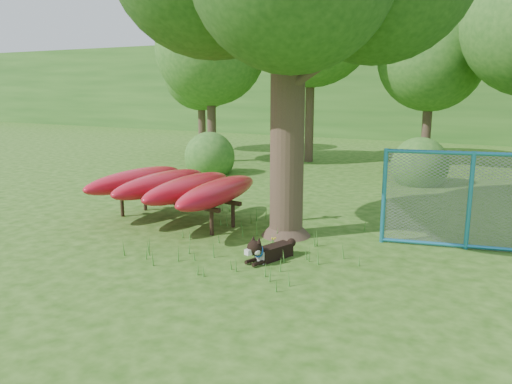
% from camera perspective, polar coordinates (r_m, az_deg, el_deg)
% --- Properties ---
extents(ground, '(80.00, 80.00, 0.00)m').
position_cam_1_polar(ground, '(9.27, -4.59, -7.30)').
color(ground, '#234C0F').
rests_on(ground, ground).
extents(wooden_post, '(0.36, 0.13, 1.33)m').
position_cam_1_polar(wooden_post, '(11.38, 2.56, 0.01)').
color(wooden_post, '#716654').
rests_on(wooden_post, ground).
extents(kayak_rack, '(3.44, 3.51, 1.10)m').
position_cam_1_polar(kayak_rack, '(11.51, -9.30, 0.72)').
color(kayak_rack, black).
rests_on(kayak_rack, ground).
extents(husky_dog, '(0.58, 1.10, 0.52)m').
position_cam_1_polar(husky_dog, '(8.94, 1.34, -6.76)').
color(husky_dog, black).
rests_on(husky_dog, ground).
extents(fence_section, '(3.17, 0.74, 3.14)m').
position_cam_1_polar(fence_section, '(10.21, 23.24, -0.94)').
color(fence_section, teal).
rests_on(fence_section, ground).
extents(wildflower_clump, '(0.10, 0.09, 0.22)m').
position_cam_1_polar(wildflower_clump, '(9.63, 1.99, -5.43)').
color(wildflower_clump, '#43832A').
rests_on(wildflower_clump, ground).
extents(bg_tree_a, '(4.40, 4.40, 6.70)m').
position_cam_1_polar(bg_tree_a, '(20.74, -5.24, 15.81)').
color(bg_tree_a, '#3C2C21').
rests_on(bg_tree_a, ground).
extents(bg_tree_b, '(5.20, 5.20, 8.22)m').
position_cam_1_polar(bg_tree_b, '(21.02, 6.37, 18.82)').
color(bg_tree_b, '#3C2C21').
rests_on(bg_tree_b, ground).
extents(bg_tree_c, '(4.00, 4.00, 6.12)m').
position_cam_1_polar(bg_tree_c, '(20.66, 19.40, 14.18)').
color(bg_tree_c, '#3C2C21').
rests_on(bg_tree_c, ground).
extents(bg_tree_f, '(3.60, 3.60, 5.55)m').
position_cam_1_polar(bg_tree_f, '(24.58, -6.33, 13.40)').
color(bg_tree_f, '#3C2C21').
rests_on(bg_tree_f, ground).
extents(shrub_left, '(1.80, 1.80, 1.80)m').
position_cam_1_polar(shrub_left, '(18.03, -5.29, 2.11)').
color(shrub_left, '#2C601F').
rests_on(shrub_left, ground).
extents(shrub_mid, '(1.80, 1.80, 1.80)m').
position_cam_1_polar(shrub_mid, '(16.88, 18.05, 0.90)').
color(shrub_mid, '#2C601F').
rests_on(shrub_mid, ground).
extents(wooded_hillside, '(80.00, 12.00, 6.00)m').
position_cam_1_polar(wooded_hillside, '(35.69, 20.59, 11.05)').
color(wooded_hillside, '#2C601F').
rests_on(wooded_hillside, ground).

